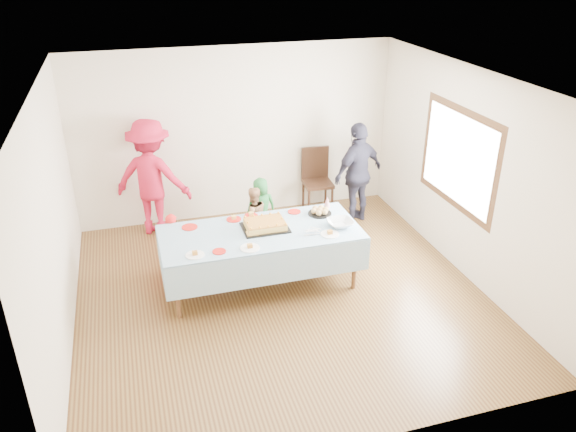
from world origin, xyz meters
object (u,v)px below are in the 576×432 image
party_table (261,235)px  birthday_cake (265,225)px  dining_chair (317,176)px  adult_left (152,178)px

party_table → birthday_cake: size_ratio=4.34×
party_table → birthday_cake: bearing=40.3°
party_table → dining_chair: dining_chair is taller
birthday_cake → adult_left: 2.25m
dining_chair → birthday_cake: bearing=-120.9°
party_table → dining_chair: size_ratio=2.38×
birthday_cake → party_table: bearing=-139.7°
dining_chair → adult_left: bearing=-173.9°
dining_chair → party_table: bearing=-121.5°
party_table → adult_left: bearing=121.6°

